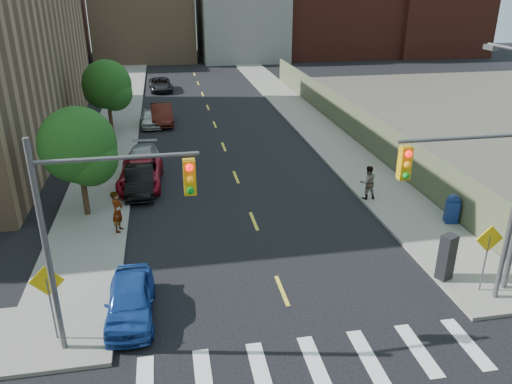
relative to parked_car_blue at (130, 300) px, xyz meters
name	(u,v)px	position (x,y,z in m)	size (l,w,h in m)	color
sidewalk_nw	(124,102)	(-2.25, 34.08, -0.60)	(3.50, 73.00, 0.15)	gray
sidewalk_ne	(281,96)	(13.25, 34.08, -0.60)	(3.50, 73.00, 0.15)	gray
fence_north	(345,116)	(15.10, 20.58, 0.57)	(0.12, 44.00, 2.50)	#606748
bg_bldg_west	(26,18)	(-16.50, 62.58, 5.32)	(14.00, 18.00, 12.00)	#592319
bg_bldg_midwest	(143,5)	(-0.50, 64.58, 6.82)	(14.00, 16.00, 15.00)	#8C6B4C
bg_bldg_center	(240,23)	(13.50, 62.58, 4.32)	(12.00, 16.00, 10.00)	gray
bg_bldg_east	(327,0)	(27.50, 64.58, 7.32)	(18.00, 18.00, 16.00)	#592319
signal_nw	(97,218)	(-0.48, -1.42, 3.85)	(4.59, 0.30, 7.00)	#59595E
signal_ne	(478,189)	(11.48, -1.42, 3.85)	(4.59, 0.30, 7.00)	#59595E
warn_sign_nw	(48,290)	(-2.30, -0.92, 1.32)	(1.06, 0.06, 2.83)	#59595E
warn_sign_ne	(488,246)	(12.70, -0.92, 1.32)	(1.06, 0.06, 2.83)	#59595E
warn_sign_midwest	(96,153)	(-2.30, 12.58, 1.32)	(1.06, 0.06, 2.83)	#59595E
tree_west_near	(79,149)	(-2.50, 8.62, 2.80)	(3.66, 3.64, 5.52)	#332114
tree_west_far	(107,87)	(-2.50, 23.62, 2.80)	(3.66, 3.64, 5.52)	#332114
parked_car_blue	(130,300)	(0.00, 0.00, 0.00)	(1.59, 3.96, 1.35)	#1B4398
parked_car_black	(140,180)	(0.00, 11.32, 0.03)	(1.50, 4.30, 1.42)	black
parked_car_red	(140,174)	(0.00, 12.18, 0.03)	(2.33, 5.06, 1.40)	maroon
parked_car_silver	(142,160)	(0.00, 14.78, 0.00)	(1.90, 4.68, 1.36)	#9A9CA1
parked_car_white	(151,118)	(0.44, 25.00, -0.01)	(1.56, 3.89, 1.32)	#BDBDBD
parked_car_maroon	(162,114)	(1.30, 25.60, 0.11)	(1.66, 4.77, 1.57)	#3F130C
parked_car_grey	(160,84)	(1.30, 39.05, 0.00)	(2.25, 4.88, 1.36)	black
mailbox	(452,209)	(14.65, 4.48, 0.15)	(0.65, 0.55, 1.40)	navy
payphone	(447,257)	(11.80, 0.07, 0.40)	(0.55, 0.45, 1.85)	black
pedestrian_west	(117,211)	(-0.82, 6.44, 0.45)	(0.71, 0.47, 1.95)	gray
pedestrian_east	(368,182)	(11.80, 7.89, 0.38)	(0.88, 0.69, 1.81)	gray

